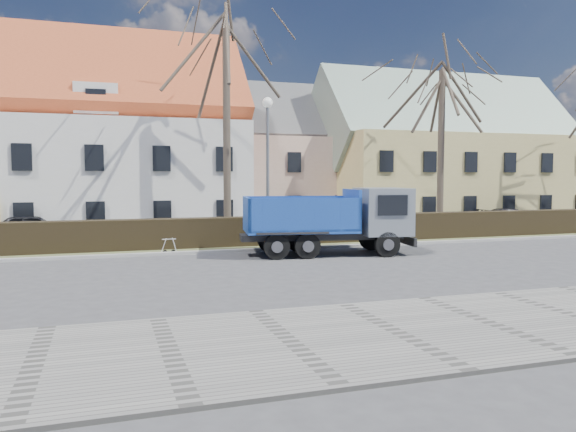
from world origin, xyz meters
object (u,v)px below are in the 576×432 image
object	(u,v)px
streetlight	(268,170)
cart_frame	(164,246)
parked_car_b	(511,218)
dump_truck	(322,220)
parked_car_a	(33,228)

from	to	relation	value
streetlight	cart_frame	xyz separation A→B (m)	(-5.07, -2.20, -3.11)
streetlight	parked_car_b	size ratio (longest dim) A/B	1.67
dump_truck	parked_car_a	xyz separation A→B (m)	(-11.66, 8.39, -0.71)
dump_truck	parked_car_b	size ratio (longest dim) A/B	1.69
parked_car_a	parked_car_b	size ratio (longest dim) A/B	0.98
streetlight	cart_frame	distance (m)	6.34
dump_truck	parked_car_b	distance (m)	17.51
cart_frame	parked_car_a	distance (m)	8.41
parked_car_b	cart_frame	bearing A→B (deg)	111.51
streetlight	parked_car_a	size ratio (longest dim) A/B	1.71
streetlight	parked_car_b	distance (m)	17.36
dump_truck	streetlight	size ratio (longest dim) A/B	1.01
cart_frame	streetlight	bearing A→B (deg)	23.45
streetlight	parked_car_a	bearing A→B (deg)	158.80
streetlight	dump_truck	bearing A→B (deg)	-76.27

